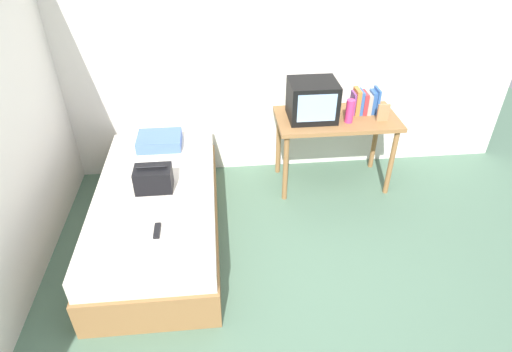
{
  "coord_description": "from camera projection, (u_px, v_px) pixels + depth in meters",
  "views": [
    {
      "loc": [
        -0.48,
        -2.03,
        2.63
      ],
      "look_at": [
        -0.19,
        0.91,
        0.58
      ],
      "focal_mm": 30.16,
      "sensor_mm": 36.0,
      "label": 1
    }
  ],
  "objects": [
    {
      "name": "ground_plane",
      "position": [
        293.0,
        308.0,
        3.2
      ],
      "size": [
        8.0,
        8.0,
        0.0
      ],
      "primitive_type": "plane",
      "color": "#4C6B56"
    },
    {
      "name": "wall_back",
      "position": [
        265.0,
        48.0,
        4.1
      ],
      "size": [
        5.2,
        0.1,
        2.6
      ],
      "primitive_type": "cube",
      "color": "silver",
      "rests_on": "ground"
    },
    {
      "name": "bed",
      "position": [
        159.0,
        214.0,
        3.7
      ],
      "size": [
        1.0,
        2.0,
        0.52
      ],
      "color": "olive",
      "rests_on": "ground"
    },
    {
      "name": "desk",
      "position": [
        336.0,
        126.0,
        4.16
      ],
      "size": [
        1.16,
        0.6,
        0.76
      ],
      "color": "olive",
      "rests_on": "ground"
    },
    {
      "name": "tv",
      "position": [
        312.0,
        100.0,
        3.99
      ],
      "size": [
        0.44,
        0.39,
        0.36
      ],
      "color": "black",
      "rests_on": "desk"
    },
    {
      "name": "water_bottle",
      "position": [
        350.0,
        111.0,
        3.96
      ],
      "size": [
        0.08,
        0.08,
        0.22
      ],
      "primitive_type": "cylinder",
      "color": "#E53372",
      "rests_on": "desk"
    },
    {
      "name": "book_row",
      "position": [
        364.0,
        102.0,
        4.12
      ],
      "size": [
        0.25,
        0.16,
        0.24
      ],
      "color": "#7A3D89",
      "rests_on": "desk"
    },
    {
      "name": "picture_frame",
      "position": [
        383.0,
        113.0,
        4.0
      ],
      "size": [
        0.11,
        0.02,
        0.17
      ],
      "primitive_type": "cube",
      "color": "#9E754C",
      "rests_on": "desk"
    },
    {
      "name": "pillow",
      "position": [
        160.0,
        141.0,
        4.1
      ],
      "size": [
        0.41,
        0.33,
        0.11
      ],
      "primitive_type": "cube",
      "color": "#4766AD",
      "rests_on": "bed"
    },
    {
      "name": "handbag",
      "position": [
        154.0,
        179.0,
        3.5
      ],
      "size": [
        0.3,
        0.2,
        0.23
      ],
      "color": "black",
      "rests_on": "bed"
    },
    {
      "name": "magazine",
      "position": [
        122.0,
        227.0,
        3.16
      ],
      "size": [
        0.21,
        0.29,
        0.01
      ],
      "primitive_type": "cube",
      "color": "white",
      "rests_on": "bed"
    },
    {
      "name": "remote_dark",
      "position": [
        157.0,
        231.0,
        3.11
      ],
      "size": [
        0.04,
        0.16,
        0.02
      ],
      "primitive_type": "cube",
      "color": "black",
      "rests_on": "bed"
    },
    {
      "name": "remote_silver",
      "position": [
        138.0,
        179.0,
        3.65
      ],
      "size": [
        0.04,
        0.14,
        0.02
      ],
      "primitive_type": "cube",
      "color": "#B7B7BC",
      "rests_on": "bed"
    }
  ]
}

